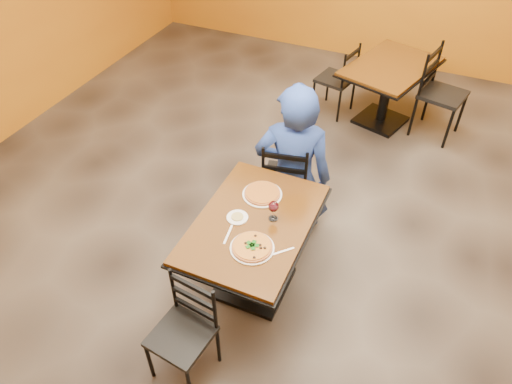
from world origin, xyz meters
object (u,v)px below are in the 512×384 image
at_px(chair_main_far, 286,178).
at_px(plate_main, 252,248).
at_px(pizza_far, 262,193).
at_px(wine_glass, 273,210).
at_px(chair_main_near, 181,337).
at_px(pizza_main, 252,246).
at_px(chair_second_left, 335,79).
at_px(table_main, 254,239).
at_px(plate_far, 262,194).
at_px(diner, 294,159).
at_px(chair_second_right, 443,95).
at_px(table_second, 388,81).
at_px(side_plate, 237,217).

relative_size(chair_main_far, plate_main, 2.89).
height_order(pizza_far, wine_glass, wine_glass).
distance_m(pizza_far, wine_glass, 0.28).
distance_m(chair_main_near, pizza_main, 0.76).
bearing_deg(pizza_far, wine_glass, -49.89).
distance_m(chair_second_left, pizza_main, 3.15).
height_order(table_main, plate_main, plate_main).
distance_m(plate_far, pizza_far, 0.02).
bearing_deg(chair_second_left, plate_main, 17.88).
bearing_deg(diner, plate_main, 79.83).
xyz_separation_m(chair_second_right, plate_main, (-0.95, -3.12, 0.25)).
xyz_separation_m(table_second, chair_second_right, (0.62, 0.00, -0.05)).
height_order(diner, pizza_main, diner).
height_order(table_second, chair_main_far, chair_main_far).
relative_size(table_main, side_plate, 7.69).
bearing_deg(diner, pizza_main, 79.83).
xyz_separation_m(chair_main_far, wine_glass, (0.19, -0.81, 0.39)).
height_order(table_main, chair_main_far, chair_main_far).
height_order(plate_main, pizza_far, pizza_far).
bearing_deg(side_plate, pizza_main, -45.96).
height_order(chair_main_near, plate_main, chair_main_near).
relative_size(chair_second_left, diner, 0.61).
bearing_deg(table_main, wine_glass, 34.13).
height_order(chair_second_left, side_plate, chair_second_left).
relative_size(chair_main_far, chair_second_left, 1.03).
height_order(chair_second_right, plate_main, chair_second_right).
bearing_deg(chair_main_near, chair_second_left, 98.01).
xyz_separation_m(chair_main_near, plate_main, (0.24, 0.63, 0.34)).
xyz_separation_m(chair_main_near, pizza_main, (0.24, 0.63, 0.36)).
xyz_separation_m(chair_main_near, chair_main_far, (0.07, 1.76, 0.04)).
height_order(table_second, wine_glass, wine_glass).
xyz_separation_m(plate_main, pizza_main, (0.00, 0.00, 0.02)).
bearing_deg(plate_far, chair_second_right, 66.99).
xyz_separation_m(table_second, chair_second_left, (-0.62, 0.00, -0.12)).
distance_m(plate_far, wine_glass, 0.29).
bearing_deg(chair_second_left, chair_main_far, 16.18).
bearing_deg(wine_glass, chair_second_right, 71.72).
bearing_deg(chair_second_right, chair_main_far, 164.06).
distance_m(table_main, pizza_far, 0.37).
bearing_deg(chair_second_right, chair_main_near, 175.79).
height_order(table_second, plate_far, plate_far).
relative_size(diner, wine_glass, 7.99).
bearing_deg(plate_main, table_main, 111.82).
height_order(table_main, wine_glass, wine_glass).
relative_size(diner, pizza_main, 5.07).
xyz_separation_m(plate_far, pizza_far, (0.00, 0.00, 0.02)).
xyz_separation_m(table_second, wine_glass, (-0.30, -2.79, 0.29)).
distance_m(diner, pizza_main, 1.11).
relative_size(chair_main_near, pizza_main, 2.91).
xyz_separation_m(plate_far, side_plate, (-0.07, -0.31, 0.00)).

